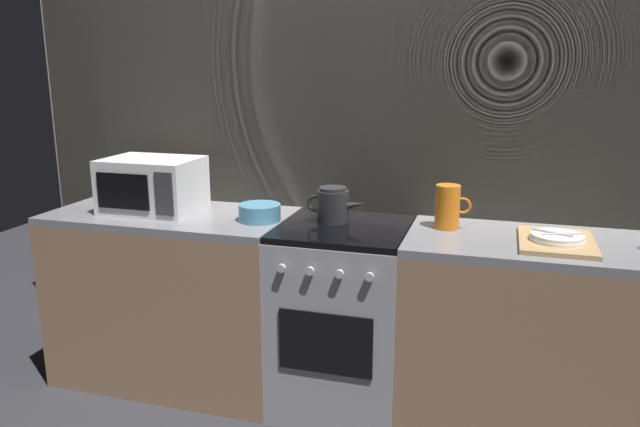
# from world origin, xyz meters

# --- Properties ---
(ground_plane) EXTENTS (8.00, 8.00, 0.00)m
(ground_plane) POSITION_xyz_m (0.00, 0.00, 0.00)
(ground_plane) COLOR #2D2D33
(back_wall) EXTENTS (3.60, 0.05, 2.40)m
(back_wall) POSITION_xyz_m (0.00, 0.32, 1.20)
(back_wall) COLOR #A39989
(back_wall) RESTS_ON ground_plane
(counter_left) EXTENTS (1.20, 0.60, 0.90)m
(counter_left) POSITION_xyz_m (-0.90, 0.00, 0.45)
(counter_left) COLOR #997251
(counter_left) RESTS_ON ground_plane
(stove_unit) EXTENTS (0.60, 0.63, 0.90)m
(stove_unit) POSITION_xyz_m (-0.00, -0.00, 0.45)
(stove_unit) COLOR #9E9EA3
(stove_unit) RESTS_ON ground_plane
(counter_right) EXTENTS (1.20, 0.60, 0.90)m
(counter_right) POSITION_xyz_m (0.90, 0.00, 0.45)
(counter_right) COLOR #997251
(counter_right) RESTS_ON ground_plane
(microwave) EXTENTS (0.46, 0.35, 0.27)m
(microwave) POSITION_xyz_m (-0.99, -0.00, 1.04)
(microwave) COLOR white
(microwave) RESTS_ON counter_left
(kettle) EXTENTS (0.28, 0.15, 0.17)m
(kettle) POSITION_xyz_m (-0.07, 0.06, 0.98)
(kettle) COLOR #262628
(kettle) RESTS_ON stove_unit
(mixing_bowl) EXTENTS (0.20, 0.20, 0.08)m
(mixing_bowl) POSITION_xyz_m (-0.41, -0.02, 0.94)
(mixing_bowl) COLOR teal
(mixing_bowl) RESTS_ON counter_left
(pitcher) EXTENTS (0.16, 0.11, 0.20)m
(pitcher) POSITION_xyz_m (0.46, 0.09, 1.00)
(pitcher) COLOR orange
(pitcher) RESTS_ON counter_right
(dish_pile) EXTENTS (0.30, 0.40, 0.06)m
(dish_pile) POSITION_xyz_m (0.92, -0.04, 0.92)
(dish_pile) COLOR tan
(dish_pile) RESTS_ON counter_right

